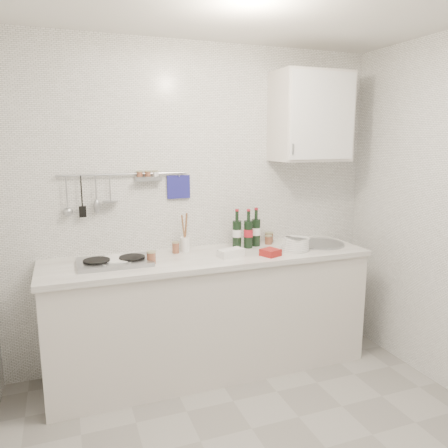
# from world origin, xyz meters

# --- Properties ---
(back_wall) EXTENTS (3.00, 0.02, 2.50)m
(back_wall) POSITION_xyz_m (0.00, 1.40, 1.25)
(back_wall) COLOR silver
(back_wall) RESTS_ON floor
(counter) EXTENTS (2.44, 0.64, 0.96)m
(counter) POSITION_xyz_m (0.01, 1.10, 0.43)
(counter) COLOR beige
(counter) RESTS_ON floor
(wall_rail) EXTENTS (0.98, 0.09, 0.34)m
(wall_rail) POSITION_xyz_m (-0.60, 1.37, 1.43)
(wall_rail) COLOR #93969B
(wall_rail) RESTS_ON back_wall
(wall_cabinet) EXTENTS (0.60, 0.38, 0.70)m
(wall_cabinet) POSITION_xyz_m (0.90, 1.22, 1.95)
(wall_cabinet) COLOR beige
(wall_cabinet) RESTS_ON back_wall
(plate_stack_hob) EXTENTS (0.26, 0.25, 0.03)m
(plate_stack_hob) POSITION_xyz_m (-0.68, 1.12, 0.94)
(plate_stack_hob) COLOR #44569C
(plate_stack_hob) RESTS_ON counter
(plate_stack_sink) EXTENTS (0.25, 0.24, 0.10)m
(plate_stack_sink) POSITION_xyz_m (0.68, 1.03, 0.96)
(plate_stack_sink) COLOR white
(plate_stack_sink) RESTS_ON counter
(wine_bottles) EXTENTS (0.24, 0.11, 0.31)m
(wine_bottles) POSITION_xyz_m (0.36, 1.23, 1.07)
(wine_bottles) COLOR black
(wine_bottles) RESTS_ON counter
(butter_dish) EXTENTS (0.21, 0.14, 0.06)m
(butter_dish) POSITION_xyz_m (0.13, 1.01, 0.95)
(butter_dish) COLOR white
(butter_dish) RESTS_ON counter
(strawberry_punnet) EXTENTS (0.16, 0.16, 0.05)m
(strawberry_punnet) POSITION_xyz_m (0.41, 0.92, 0.95)
(strawberry_punnet) COLOR #AA2312
(strawberry_punnet) RESTS_ON counter
(utensil_crock) EXTENTS (0.07, 0.07, 0.30)m
(utensil_crock) POSITION_xyz_m (-0.15, 1.28, 0.99)
(utensil_crock) COLOR white
(utensil_crock) RESTS_ON counter
(jar_a) EXTENTS (0.06, 0.06, 0.09)m
(jar_a) POSITION_xyz_m (-0.23, 1.25, 0.96)
(jar_a) COLOR brown
(jar_a) RESTS_ON counter
(jar_b) EXTENTS (0.07, 0.07, 0.08)m
(jar_b) POSITION_xyz_m (0.60, 1.33, 0.96)
(jar_b) COLOR brown
(jar_b) RESTS_ON counter
(jar_c) EXTENTS (0.06, 0.06, 0.07)m
(jar_c) POSITION_xyz_m (0.56, 1.26, 0.96)
(jar_c) COLOR brown
(jar_c) RESTS_ON counter
(jar_d) EXTENTS (0.07, 0.07, 0.09)m
(jar_d) POSITION_xyz_m (-0.46, 1.03, 0.96)
(jar_d) COLOR brown
(jar_d) RESTS_ON counter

